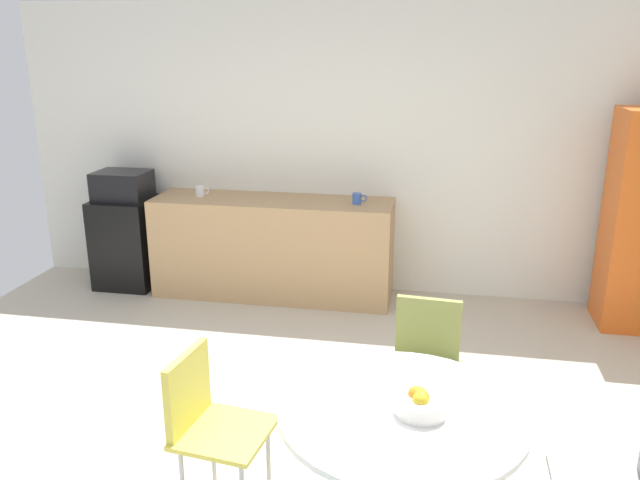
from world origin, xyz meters
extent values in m
cube|color=white|center=(0.00, 3.00, 1.30)|extent=(6.00, 0.10, 2.60)
cube|color=tan|center=(-0.55, 2.65, 0.45)|extent=(2.16, 0.60, 0.90)
cube|color=black|center=(-1.98, 2.65, 0.42)|extent=(0.54, 0.54, 0.84)
cube|color=black|center=(-1.98, 2.65, 0.97)|extent=(0.48, 0.38, 0.26)
cylinder|color=silver|center=(0.80, -0.29, 0.38)|extent=(0.08, 0.08, 0.70)
cylinder|color=white|center=(0.80, -0.29, 0.72)|extent=(1.08, 1.08, 0.03)
cylinder|color=silver|center=(1.01, 0.39, 0.21)|extent=(0.02, 0.02, 0.42)
cylinder|color=silver|center=(0.70, 0.42, 0.21)|extent=(0.02, 0.02, 0.42)
cylinder|color=silver|center=(1.04, 0.71, 0.21)|extent=(0.02, 0.02, 0.42)
cylinder|color=silver|center=(0.73, 0.74, 0.21)|extent=(0.02, 0.02, 0.42)
cube|color=#8C934C|center=(0.87, 0.57, 0.44)|extent=(0.45, 0.45, 0.03)
cube|color=#8C934C|center=(0.89, 0.75, 0.64)|extent=(0.38, 0.07, 0.38)
cylinder|color=silver|center=(0.12, -0.04, 0.21)|extent=(0.02, 0.02, 0.42)
cylinder|color=silver|center=(-0.19, 0.00, 0.21)|extent=(0.02, 0.02, 0.42)
cube|color=#D8CC4C|center=(-0.06, -0.18, 0.44)|extent=(0.47, 0.47, 0.03)
cube|color=#D8CC4C|center=(-0.24, -0.15, 0.64)|extent=(0.09, 0.38, 0.38)
cylinder|color=silver|center=(0.87, -0.31, 0.77)|extent=(0.23, 0.23, 0.07)
sphere|color=yellow|center=(0.87, -0.32, 0.81)|extent=(0.07, 0.07, 0.07)
sphere|color=orange|center=(0.88, -0.31, 0.81)|extent=(0.07, 0.07, 0.07)
sphere|color=orange|center=(0.85, -0.28, 0.81)|extent=(0.07, 0.07, 0.07)
sphere|color=orange|center=(0.87, -0.28, 0.81)|extent=(0.07, 0.07, 0.07)
cylinder|color=white|center=(-1.23, 2.66, 0.95)|extent=(0.08, 0.08, 0.09)
torus|color=white|center=(-1.17, 2.66, 0.95)|extent=(0.06, 0.01, 0.06)
cylinder|color=#3F66BF|center=(0.21, 2.63, 0.95)|extent=(0.08, 0.08, 0.09)
torus|color=#3F66BF|center=(0.27, 2.63, 0.95)|extent=(0.06, 0.01, 0.06)
camera|label=1|loc=(0.89, -2.74, 2.26)|focal=36.02mm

